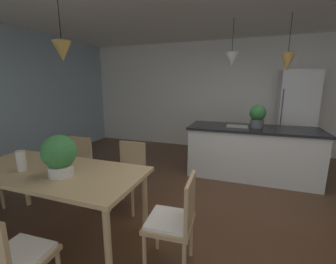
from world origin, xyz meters
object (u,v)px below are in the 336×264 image
refrigerator (295,116)px  potted_plant_on_island (258,116)px  dining_table (53,176)px  chair_near_right (10,260)px  kitchen_island (251,152)px  potted_plant_on_table (59,154)px  chair_far_left (76,165)px  chair_far_right (128,173)px  chair_kitchen_end (175,219)px  vase_on_dining_table (21,161)px

refrigerator → potted_plant_on_island: 1.59m
dining_table → chair_near_right: bearing=-61.2°
dining_table → refrigerator: (2.88, 3.76, 0.28)m
dining_table → kitchen_island: 3.14m
potted_plant_on_table → dining_table: bearing=157.5°
chair_near_right → chair_far_left: bearing=118.8°
kitchen_island → potted_plant_on_island: potted_plant_on_island is taller
chair_far_right → chair_kitchen_end: size_ratio=1.00×
chair_kitchen_end → refrigerator: refrigerator is taller
dining_table → kitchen_island: (2.00, 2.41, -0.23)m
potted_plant_on_table → refrigerator: bearing=55.3°
chair_kitchen_end → chair_near_right: bearing=-138.4°
chair_near_right → refrigerator: (2.44, 4.55, 0.49)m
dining_table → refrigerator: size_ratio=1.00×
chair_near_right → vase_on_dining_table: (-0.70, 0.68, 0.39)m
chair_far_right → dining_table: bearing=-118.7°
dining_table → potted_plant_on_island: 3.19m
chair_kitchen_end → vase_on_dining_table: bearing=-175.7°
chair_far_left → chair_kitchen_end: bearing=-24.1°
chair_near_right → refrigerator: 5.19m
chair_far_left → chair_far_right: 0.87m
dining_table → chair_far_left: (-0.44, 0.80, -0.21)m
chair_kitchen_end → kitchen_island: kitchen_island is taller
dining_table → vase_on_dining_table: vase_on_dining_table is taller
chair_kitchen_end → potted_plant_on_table: potted_plant_on_table is taller
chair_near_right → refrigerator: size_ratio=0.45×
chair_far_right → chair_far_left: bearing=-180.0°
potted_plant_on_island → chair_far_left: bearing=-147.1°
chair_kitchen_end → refrigerator: bearing=67.7°
chair_kitchen_end → potted_plant_on_island: size_ratio=2.22×
chair_far_left → chair_far_right: size_ratio=1.00×
chair_far_left → chair_near_right: bearing=-61.2°
kitchen_island → refrigerator: 1.69m
kitchen_island → refrigerator: refrigerator is taller
vase_on_dining_table → potted_plant_on_island: bearing=47.4°
chair_far_left → refrigerator: bearing=41.8°
chair_far_right → chair_kitchen_end: bearing=-41.3°
kitchen_island → potted_plant_on_island: (0.06, -0.00, 0.65)m
chair_far_right → kitchen_island: size_ratio=0.40×
refrigerator → potted_plant_on_table: refrigerator is taller
chair_near_right → potted_plant_on_island: bearing=63.2°
kitchen_island → chair_kitchen_end: bearing=-105.4°
chair_far_left → vase_on_dining_table: bearing=-79.5°
chair_near_right → potted_plant_on_table: 0.89m
chair_far_right → chair_near_right: size_ratio=1.00×
dining_table → chair_kitchen_end: (1.34, 0.00, -0.21)m
vase_on_dining_table → chair_far_right: bearing=52.5°
potted_plant_on_island → vase_on_dining_table: potted_plant_on_island is taller
refrigerator → potted_plant_on_table: (-2.66, -3.84, 0.01)m
potted_plant_on_island → potted_plant_on_table: 3.10m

